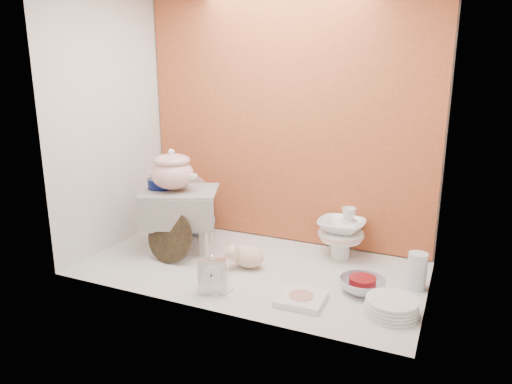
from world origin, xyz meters
TOP-DOWN VIEW (x-y plane):
  - ground at (0.00, 0.00)m, footprint 1.80×1.80m
  - niche_shell at (0.00, 0.18)m, footprint 1.86×1.03m
  - step_stool at (-0.49, 0.08)m, footprint 0.53×0.50m
  - soup_tureen at (-0.52, 0.05)m, footprint 0.35×0.35m
  - cobalt_bowl at (-0.62, 0.07)m, footprint 0.21×0.21m
  - floral_platter at (-0.69, 0.45)m, footprint 0.38×0.10m
  - blue_white_vase at (-0.54, 0.36)m, footprint 0.26×0.26m
  - lacquer_tray at (-0.45, -0.10)m, footprint 0.30×0.12m
  - mantel_clock at (-0.04, -0.35)m, footprint 0.14×0.09m
  - plush_pig at (-0.01, -0.01)m, footprint 0.26×0.21m
  - teacup_saucer at (-0.05, -0.29)m, footprint 0.22×0.22m
  - gold_rim_teacup at (-0.05, -0.29)m, footprint 0.15×0.15m
  - lattice_dish at (0.37, -0.26)m, footprint 0.22×0.22m
  - dinner_plate_stack at (0.77, -0.21)m, footprint 0.24×0.24m
  - crystal_bowl at (0.61, -0.04)m, footprint 0.28×0.28m
  - clear_glass_vase at (0.84, 0.10)m, footprint 0.10×0.10m
  - porcelain_tower at (0.40, 0.34)m, footprint 0.31×0.31m

SIDE VIEW (x-z plane):
  - ground at x=0.00m, z-range 0.00..0.00m
  - teacup_saucer at x=-0.05m, z-range 0.00..0.01m
  - lattice_dish at x=0.37m, z-range 0.00..0.03m
  - crystal_bowl at x=0.61m, z-range 0.00..0.07m
  - dinner_plate_stack at x=0.77m, z-range 0.00..0.07m
  - gold_rim_teacup at x=-0.05m, z-range 0.01..0.11m
  - plush_pig at x=-0.01m, z-range 0.00..0.13m
  - clear_glass_vase at x=0.84m, z-range 0.00..0.18m
  - mantel_clock at x=-0.04m, z-range 0.00..0.19m
  - blue_white_vase at x=-0.54m, z-range 0.00..0.23m
  - lacquer_tray at x=-0.45m, z-range 0.00..0.28m
  - porcelain_tower at x=0.40m, z-range 0.00..0.30m
  - step_stool at x=-0.49m, z-range 0.00..0.36m
  - floral_platter at x=-0.69m, z-range 0.00..0.37m
  - cobalt_bowl at x=-0.62m, z-range 0.36..0.42m
  - soup_tureen at x=-0.52m, z-range 0.36..0.61m
  - niche_shell at x=0.00m, z-range 0.17..1.70m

